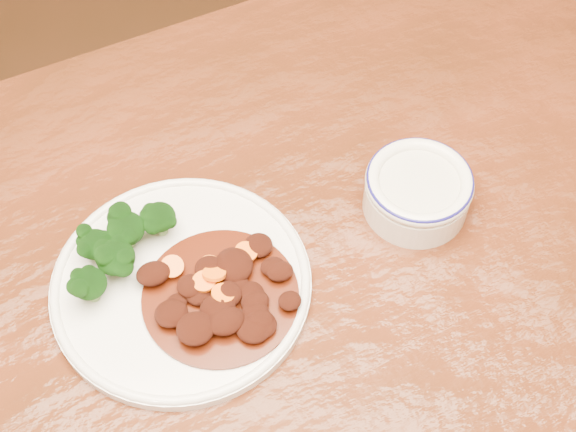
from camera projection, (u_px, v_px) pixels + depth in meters
name	position (u px, v px, depth m)	size (l,w,h in m)	color
dining_table	(260.00, 361.00, 0.87)	(1.59, 1.07, 0.75)	#5A230F
dinner_plate	(181.00, 284.00, 0.82)	(0.27, 0.27, 0.02)	white
broccoli_florets	(118.00, 246.00, 0.81)	(0.12, 0.09, 0.04)	#70954D
mince_stew	(224.00, 295.00, 0.80)	(0.16, 0.16, 0.03)	#4E1308
dip_bowl	(418.00, 190.00, 0.86)	(0.12, 0.12, 0.05)	white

